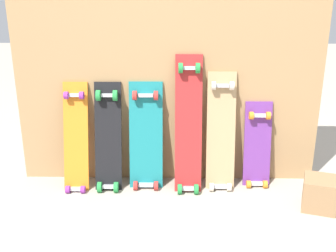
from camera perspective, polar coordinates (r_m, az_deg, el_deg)
The scene contains 9 objects.
ground_plane at distance 3.13m, azimuth 0.02°, elevation -7.25°, with size 12.00×12.00×0.00m, color #A89E8E.
plywood_wall_panel at distance 2.89m, azimuth 0.04°, elevation 10.08°, with size 2.08×0.04×1.87m, color tan.
skateboard_orange at distance 3.01m, azimuth -12.06°, elevation -2.11°, with size 0.17×0.26×0.80m.
skateboard_black at distance 2.97m, azimuth -7.92°, elevation -1.99°, with size 0.18×0.25×0.79m.
skateboard_teal at distance 2.96m, azimuth -2.93°, elevation -1.90°, with size 0.23×0.21×0.79m.
skateboard_red at distance 2.90m, azimuth 2.71°, elevation -0.40°, with size 0.18×0.27×0.97m.
skateboard_natural at distance 2.96m, azimuth 7.00°, elevation -1.37°, with size 0.19×0.22×0.86m.
skateboard_purple at distance 3.06m, azimuth 11.71°, elevation -3.02°, with size 0.19×0.17×0.66m.
wooden_crate at distance 2.92m, azimuth 19.40°, elevation -8.39°, with size 0.21×0.21×0.21m, color #99724C.
Camera 1 is at (0.04, -2.78, 1.44)m, focal length 46.17 mm.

